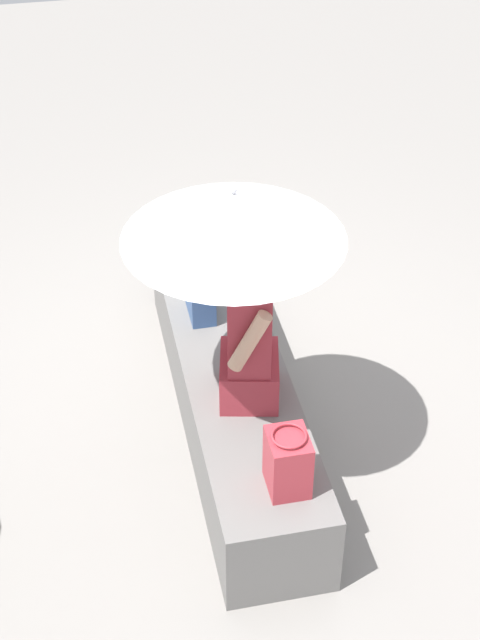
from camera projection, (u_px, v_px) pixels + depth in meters
name	position (u px, v px, depth m)	size (l,w,h in m)	color
ground_plane	(232.00, 423.00, 5.10)	(14.00, 14.00, 0.00)	gray
stone_bench	(232.00, 392.00, 4.96)	(2.33, 0.52, 0.45)	slate
person_seated	(250.00, 330.00, 4.38)	(0.50, 0.35, 0.90)	#992D38
parasol	(234.00, 216.00, 3.98)	(0.98, 0.98, 1.16)	#B7B7BC
handbag_black	(200.00, 287.00, 5.01)	(0.25, 0.19, 0.36)	#335184
tote_bag_canvas	(288.00, 462.00, 4.04)	(0.20, 0.18, 0.31)	#B2333D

